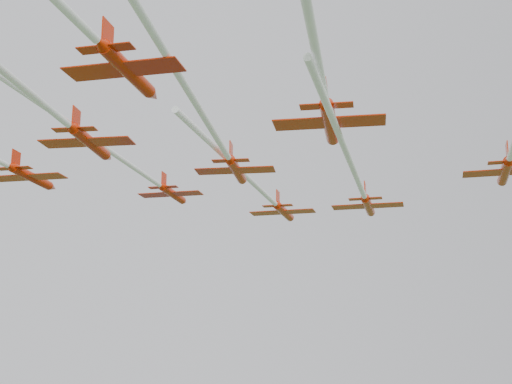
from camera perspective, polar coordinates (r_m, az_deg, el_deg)
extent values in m
cylinder|color=red|center=(105.69, 2.25, -1.58)|extent=(4.87, 8.83, 1.19)
cone|color=red|center=(111.02, 2.86, -2.16)|extent=(1.88, 2.26, 1.19)
cone|color=red|center=(100.71, 1.62, -0.99)|extent=(1.52, 1.62, 1.08)
ellipsoid|color=black|center=(107.85, 2.49, -1.59)|extent=(0.84, 1.12, 0.34)
cube|color=red|center=(104.81, 2.15, -1.63)|extent=(9.80, 6.47, 0.11)
cube|color=red|center=(101.68, 1.75, -1.11)|extent=(4.46, 2.96, 0.09)
cube|color=red|center=(102.15, 1.77, -0.48)|extent=(0.90, 1.81, 2.16)
cylinder|color=silver|center=(81.57, -1.57, 1.99)|extent=(16.91, 36.23, 0.65)
cylinder|color=red|center=(94.76, -6.68, -0.15)|extent=(4.03, 7.80, 1.04)
cone|color=red|center=(99.23, -5.76, -0.78)|extent=(1.61, 1.96, 1.04)
cone|color=red|center=(90.58, -7.63, 0.51)|extent=(1.30, 1.41, 0.94)
ellipsoid|color=black|center=(96.58, -6.31, -0.18)|extent=(0.71, 0.98, 0.30)
cube|color=red|center=(94.01, -6.83, -0.18)|extent=(8.60, 5.45, 0.09)
cube|color=red|center=(91.40, -7.43, 0.38)|extent=(3.92, 2.49, 0.08)
cube|color=red|center=(91.82, -7.37, 0.98)|extent=(0.74, 1.60, 1.89)
cylinder|color=silver|center=(65.87, -16.14, 6.30)|extent=(21.87, 51.57, 0.57)
cylinder|color=red|center=(91.14, 8.96, -1.08)|extent=(4.41, 8.25, 1.10)
cone|color=red|center=(96.17, 9.22, -1.72)|extent=(1.73, 2.09, 1.10)
cone|color=red|center=(86.41, 8.69, -0.40)|extent=(1.40, 1.50, 1.00)
ellipsoid|color=black|center=(93.18, 9.05, -1.09)|extent=(0.77, 1.04, 0.32)
cube|color=red|center=(90.30, 8.92, -1.12)|extent=(9.12, 5.91, 0.10)
cube|color=red|center=(87.34, 8.74, -0.54)|extent=(4.15, 2.70, 0.08)
cube|color=red|center=(87.78, 8.73, 0.13)|extent=(0.81, 1.69, 2.00)
cylinder|color=silver|center=(66.19, 7.07, 3.58)|extent=(16.87, 37.74, 0.60)
cylinder|color=red|center=(87.75, -17.51, 1.15)|extent=(4.14, 8.36, 1.11)
cone|color=red|center=(92.16, -15.98, 0.36)|extent=(1.69, 2.09, 1.11)
cone|color=red|center=(83.67, -19.10, 1.98)|extent=(1.38, 1.49, 1.01)
ellipsoid|color=black|center=(89.55, -16.88, 1.08)|extent=(0.74, 1.04, 0.32)
cube|color=red|center=(87.01, -17.78, 1.12)|extent=(9.19, 5.66, 0.10)
cube|color=red|center=(84.46, -18.78, 1.81)|extent=(4.19, 2.59, 0.08)
cube|color=red|center=(84.91, -18.65, 2.49)|extent=(0.75, 1.72, 2.01)
cylinder|color=red|center=(77.34, -1.57, 1.75)|extent=(3.48, 8.14, 1.06)
cone|color=red|center=(82.09, -1.03, 0.85)|extent=(1.54, 1.98, 1.06)
cone|color=red|center=(72.90, -2.15, 2.72)|extent=(1.27, 1.40, 0.97)
ellipsoid|color=black|center=(79.28, -1.35, 1.66)|extent=(0.66, 1.00, 0.31)
cube|color=red|center=(76.54, -1.67, 1.73)|extent=(8.86, 4.95, 0.10)
cube|color=red|center=(73.76, -2.03, 2.52)|extent=(4.03, 2.27, 0.08)
cube|color=red|center=(74.25, -2.00, 3.26)|extent=(0.61, 1.69, 1.93)
cylinder|color=silver|center=(46.22, -8.38, 12.73)|extent=(17.81, 54.87, 0.58)
cylinder|color=red|center=(76.83, 19.30, 1.54)|extent=(4.29, 7.82, 1.05)
cone|color=red|center=(81.57, 19.03, 0.67)|extent=(1.66, 1.99, 1.05)
cone|color=red|center=(72.38, 19.59, 2.47)|extent=(1.34, 1.43, 0.95)
ellipsoid|color=black|center=(78.76, 19.17, 1.46)|extent=(0.74, 0.99, 0.31)
cube|color=red|center=(76.03, 19.36, 1.52)|extent=(8.67, 5.71, 0.10)
cube|color=red|center=(73.25, 19.53, 2.28)|extent=(3.95, 2.61, 0.08)
cube|color=red|center=(73.71, 19.46, 3.02)|extent=(0.79, 1.60, 1.91)
cylinder|color=red|center=(70.25, -13.12, 3.89)|extent=(3.65, 8.44, 1.10)
cone|color=red|center=(74.87, -11.73, 2.73)|extent=(1.60, 2.05, 1.10)
cone|color=red|center=(65.97, -14.61, 5.12)|extent=(1.32, 1.45, 1.00)
ellipsoid|color=black|center=(72.15, -12.55, 3.73)|extent=(0.69, 1.03, 0.32)
cube|color=red|center=(69.47, -13.37, 3.89)|extent=(9.18, 5.17, 0.10)
cube|color=red|center=(66.80, -14.31, 4.87)|extent=(4.18, 2.37, 0.08)
cube|color=red|center=(67.33, -14.19, 5.71)|extent=(0.65, 1.75, 2.00)
cylinder|color=red|center=(61.47, 5.92, 5.52)|extent=(4.11, 8.97, 1.18)
cone|color=red|center=(66.70, 6.22, 3.99)|extent=(1.75, 2.21, 1.18)
cone|color=red|center=(56.60, 5.60, 7.22)|extent=(1.43, 1.56, 1.07)
ellipsoid|color=black|center=(63.63, 6.03, 5.26)|extent=(0.76, 1.11, 0.34)
cube|color=red|center=(60.58, 5.88, 5.55)|extent=(9.80, 5.73, 0.11)
cube|color=red|center=(57.55, 5.66, 6.87)|extent=(4.46, 2.62, 0.09)
cube|color=red|center=(58.17, 5.65, 7.88)|extent=(0.74, 1.85, 2.14)
cylinder|color=red|center=(52.11, -10.20, 9.54)|extent=(4.15, 7.93, 1.06)
cone|color=red|center=(56.34, -8.23, 7.66)|extent=(1.65, 2.00, 1.06)
cone|color=red|center=(48.25, -12.39, 11.60)|extent=(1.33, 1.44, 0.96)
ellipsoid|color=black|center=(53.89, -9.38, 9.16)|extent=(0.73, 1.00, 0.31)
cube|color=red|center=(51.37, -10.55, 9.62)|extent=(8.76, 5.59, 0.10)
cube|color=red|center=(49.00, -11.93, 11.17)|extent=(3.99, 2.56, 0.08)
cube|color=red|center=(49.60, -11.78, 12.19)|extent=(0.76, 1.63, 1.92)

